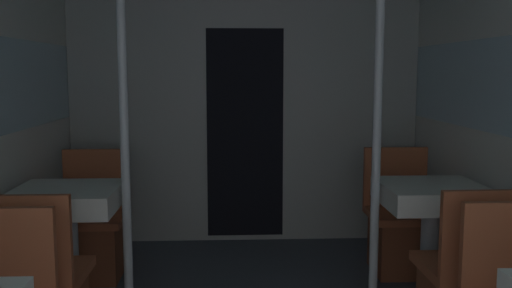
{
  "coord_description": "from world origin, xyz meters",
  "views": [
    {
      "loc": [
        -0.14,
        -0.88,
        1.43
      ],
      "look_at": [
        0.02,
        2.3,
        1.03
      ],
      "focal_mm": 40.0,
      "sensor_mm": 36.0,
      "label": 1
    }
  ],
  "objects_px": {
    "dining_table_right_1": "(432,204)",
    "chair_right_far_1": "(401,234)",
    "dining_table_left_1": "(67,208)",
    "support_pole_left_1": "(124,131)",
    "chair_left_far_1": "(92,239)",
    "support_pole_right_1": "(377,130)"
  },
  "relations": [
    {
      "from": "chair_right_far_1",
      "to": "support_pole_right_1",
      "type": "bearing_deg",
      "value": 58.75
    },
    {
      "from": "dining_table_left_1",
      "to": "support_pole_left_1",
      "type": "relative_size",
      "value": 0.35
    },
    {
      "from": "chair_left_far_1",
      "to": "support_pole_right_1",
      "type": "bearing_deg",
      "value": 162.66
    },
    {
      "from": "chair_left_far_1",
      "to": "dining_table_right_1",
      "type": "height_order",
      "value": "chair_left_far_1"
    },
    {
      "from": "support_pole_left_1",
      "to": "support_pole_right_1",
      "type": "distance_m",
      "value": 1.5
    },
    {
      "from": "dining_table_left_1",
      "to": "dining_table_right_1",
      "type": "height_order",
      "value": "same"
    },
    {
      "from": "support_pole_left_1",
      "to": "chair_left_far_1",
      "type": "bearing_deg",
      "value": 121.25
    },
    {
      "from": "chair_right_far_1",
      "to": "dining_table_left_1",
      "type": "bearing_deg",
      "value": 14.71
    },
    {
      "from": "chair_right_far_1",
      "to": "support_pole_left_1",
      "type": "bearing_deg",
      "value": 17.34
    },
    {
      "from": "support_pole_left_1",
      "to": "chair_right_far_1",
      "type": "height_order",
      "value": "support_pole_left_1"
    },
    {
      "from": "chair_right_far_1",
      "to": "support_pole_right_1",
      "type": "relative_size",
      "value": 0.4
    },
    {
      "from": "dining_table_left_1",
      "to": "dining_table_right_1",
      "type": "bearing_deg",
      "value": 0.0
    },
    {
      "from": "dining_table_right_1",
      "to": "chair_right_far_1",
      "type": "xyz_separation_m",
      "value": [
        -0.0,
        0.58,
        -0.36
      ]
    },
    {
      "from": "chair_left_far_1",
      "to": "support_pole_left_1",
      "type": "distance_m",
      "value": 1.06
    },
    {
      "from": "chair_left_far_1",
      "to": "support_pole_left_1",
      "type": "relative_size",
      "value": 0.4
    },
    {
      "from": "support_pole_left_1",
      "to": "chair_right_far_1",
      "type": "distance_m",
      "value": 2.1
    },
    {
      "from": "dining_table_left_1",
      "to": "support_pole_left_1",
      "type": "bearing_deg",
      "value": 0.0
    },
    {
      "from": "support_pole_left_1",
      "to": "dining_table_right_1",
      "type": "height_order",
      "value": "support_pole_left_1"
    },
    {
      "from": "support_pole_left_1",
      "to": "support_pole_right_1",
      "type": "bearing_deg",
      "value": 0.0
    },
    {
      "from": "chair_left_far_1",
      "to": "dining_table_right_1",
      "type": "bearing_deg",
      "value": 165.29
    },
    {
      "from": "support_pole_left_1",
      "to": "chair_right_far_1",
      "type": "xyz_separation_m",
      "value": [
        1.85,
        0.58,
        -0.82
      ]
    },
    {
      "from": "support_pole_left_1",
      "to": "support_pole_right_1",
      "type": "xyz_separation_m",
      "value": [
        1.5,
        0.0,
        0.0
      ]
    }
  ]
}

